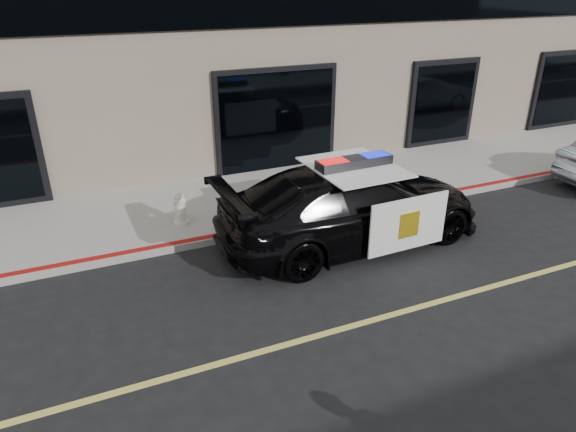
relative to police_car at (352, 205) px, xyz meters
name	(u,v)px	position (x,y,z in m)	size (l,w,h in m)	color
ground	(480,290)	(1.17, -2.54, -0.82)	(120.00, 120.00, 0.00)	black
sidewalk_n	(338,184)	(1.17, 2.71, -0.74)	(60.00, 3.50, 0.15)	gray
police_car	(352,205)	(0.00, 0.00, 0.00)	(2.72, 5.68, 1.82)	black
fire_hydrant	(180,210)	(-3.10, 1.86, -0.33)	(0.32, 0.45, 0.71)	silver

